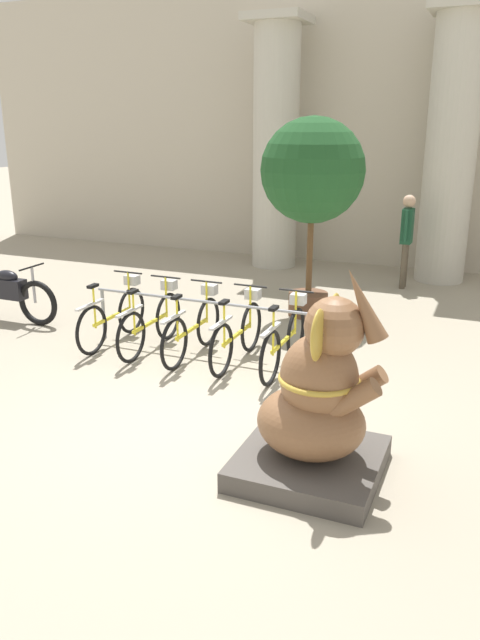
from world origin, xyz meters
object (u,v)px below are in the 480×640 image
at_px(bicycle_3, 238,333).
at_px(motorcycle, 5,292).
at_px(elephant_statue, 317,407).
at_px(person_pedestrian, 407,232).
at_px(potted_tree, 312,176).
at_px(bicycle_4, 285,340).
at_px(bicycle_0, 114,315).
at_px(bicycle_2, 193,327).
at_px(bicycle_1, 152,322).

xyz_separation_m(bicycle_3, motorcycle, (-4.19, 0.24, 0.06)).
xyz_separation_m(elephant_statue, person_pedestrian, (-0.31, 7.18, 0.42)).
distance_m(bicycle_3, potted_tree, 3.09).
xyz_separation_m(bicycle_4, elephant_statue, (1.08, -2.30, 0.26)).
distance_m(bicycle_0, potted_tree, 3.78).
height_order(bicycle_2, elephant_statue, elephant_statue).
distance_m(elephant_statue, person_pedestrian, 7.20).
xyz_separation_m(bicycle_1, bicycle_4, (1.98, 0.00, 0.00)).
xyz_separation_m(bicycle_2, potted_tree, (0.90, 2.46, 1.88)).
height_order(person_pedestrian, potted_tree, potted_tree).
bearing_deg(elephant_statue, bicycle_2, 136.38).
bearing_deg(bicycle_0, bicycle_2, -2.10).
height_order(bicycle_2, motorcycle, bicycle_2).
xyz_separation_m(bicycle_3, potted_tree, (0.24, 2.44, 1.88)).
height_order(bicycle_3, motorcycle, bicycle_3).
relative_size(bicycle_1, bicycle_3, 1.00).
relative_size(bicycle_1, potted_tree, 0.54).
distance_m(bicycle_3, person_pedestrian, 5.13).
xyz_separation_m(elephant_statue, motorcycle, (-5.93, 2.55, -0.20)).
relative_size(person_pedestrian, potted_tree, 0.56).
height_order(bicycle_0, bicycle_1, same).
bearing_deg(person_pedestrian, potted_tree, -116.05).
distance_m(bicycle_4, elephant_statue, 2.55).
relative_size(bicycle_1, bicycle_2, 1.00).
xyz_separation_m(bicycle_0, elephant_statue, (3.72, -2.34, 0.26)).
relative_size(bicycle_1, person_pedestrian, 0.96).
bearing_deg(bicycle_2, bicycle_1, 179.30).
relative_size(bicycle_2, motorcycle, 0.83).
height_order(bicycle_2, person_pedestrian, person_pedestrian).
relative_size(bicycle_1, motorcycle, 0.83).
relative_size(bicycle_0, motorcycle, 0.83).
bearing_deg(bicycle_2, bicycle_4, 0.39).
distance_m(bicycle_1, person_pedestrian, 5.64).
distance_m(motorcycle, person_pedestrian, 7.31).
distance_m(bicycle_3, elephant_statue, 2.90).
distance_m(bicycle_3, bicycle_4, 0.66).
height_order(bicycle_0, person_pedestrian, person_pedestrian).
relative_size(bicycle_2, bicycle_3, 1.00).
height_order(bicycle_2, bicycle_4, same).
relative_size(bicycle_3, person_pedestrian, 0.96).
xyz_separation_m(bicycle_0, bicycle_3, (1.98, -0.03, 0.00)).
bearing_deg(person_pedestrian, bicycle_1, -119.35).
relative_size(bicycle_3, motorcycle, 0.83).
relative_size(bicycle_3, elephant_statue, 0.86).
distance_m(bicycle_1, potted_tree, 3.46).
xyz_separation_m(bicycle_0, motorcycle, (-2.21, 0.21, 0.06)).
bearing_deg(bicycle_4, motorcycle, 177.06).
bearing_deg(potted_tree, bicycle_4, -80.24).
bearing_deg(bicycle_3, motorcycle, 176.70).
bearing_deg(elephant_statue, bicycle_3, 127.06).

